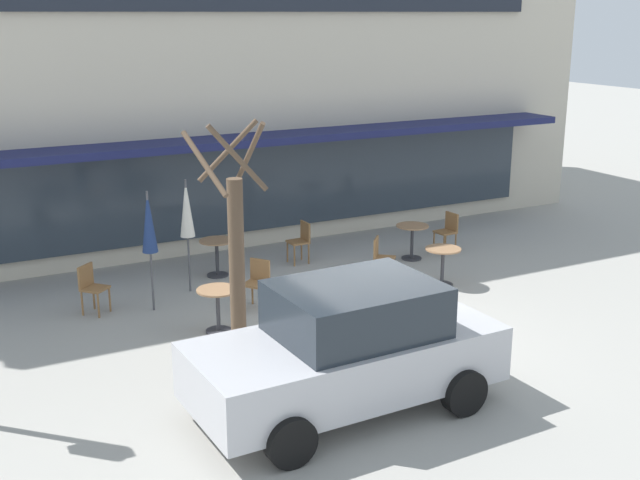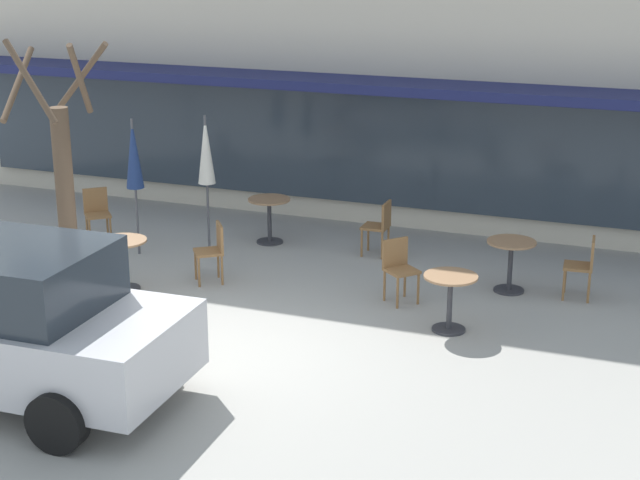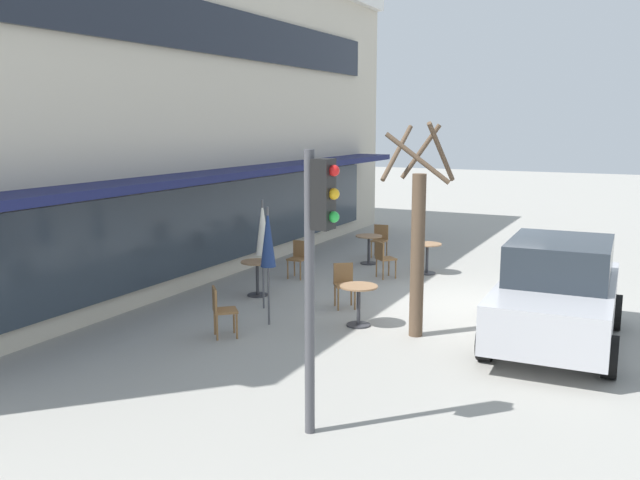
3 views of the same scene
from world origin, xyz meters
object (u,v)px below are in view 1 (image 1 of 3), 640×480
cafe_table_streetside (443,260)px  cafe_table_mid_patio (412,236)px  cafe_chair_1 (91,285)px  cafe_chair_4 (381,256)px  patio_umbrella_cream_folded (149,223)px  cafe_chair_3 (257,280)px  cafe_chair_2 (301,239)px  patio_umbrella_green_folded (187,209)px  cafe_chair_0 (448,229)px  parked_sedan (348,348)px  cafe_table_by_tree (218,303)px  street_tree (236,253)px  cafe_table_near_wall (217,252)px

cafe_table_streetside → cafe_table_mid_patio: same height
cafe_chair_1 → cafe_chair_4: 5.58m
patio_umbrella_cream_folded → cafe_chair_3: bearing=-23.3°
cafe_table_streetside → cafe_chair_4: (-0.93, 0.80, 0.01)m
cafe_table_streetside → cafe_table_mid_patio: (0.46, 1.74, 0.00)m
cafe_chair_1 → cafe_chair_4: same height
cafe_chair_2 → patio_umbrella_green_folded: bearing=-166.5°
cafe_chair_0 → cafe_chair_4: 2.61m
cafe_chair_3 → parked_sedan: size_ratio=0.21×
cafe_table_streetside → cafe_table_by_tree: (-4.75, -0.20, 0.00)m
street_tree → cafe_table_mid_patio: bearing=30.0°
cafe_table_mid_patio → cafe_chair_4: cafe_chair_4 is taller
cafe_table_near_wall → patio_umbrella_green_folded: patio_umbrella_green_folded is taller
patio_umbrella_cream_folded → cafe_table_near_wall: bearing=37.2°
cafe_table_mid_patio → cafe_table_streetside: bearing=-104.8°
cafe_chair_0 → parked_sedan: bearing=-136.3°
cafe_table_near_wall → parked_sedan: (-0.47, -6.19, 0.36)m
cafe_table_mid_patio → cafe_chair_1: size_ratio=0.85×
cafe_table_by_tree → cafe_chair_1: bearing=131.7°
cafe_chair_0 → cafe_chair_2: same height
cafe_table_streetside → street_tree: bearing=-164.7°
cafe_table_streetside → cafe_chair_3: 3.74m
cafe_table_mid_patio → cafe_chair_0: cafe_chair_0 is taller
cafe_chair_0 → patio_umbrella_green_folded: bearing=178.4°
cafe_chair_1 → parked_sedan: (2.26, -5.25, 0.35)m
cafe_table_mid_patio → street_tree: (-5.31, -3.07, 1.19)m
cafe_table_streetside → cafe_chair_0: cafe_chair_0 is taller
parked_sedan → cafe_table_near_wall: bearing=85.7°
cafe_chair_0 → parked_sedan: (-5.65, -5.39, 0.35)m
cafe_chair_4 → parked_sedan: 5.45m
patio_umbrella_green_folded → cafe_chair_0: patio_umbrella_green_folded is taller
cafe_table_streetside → patio_umbrella_green_folded: (-4.51, 1.98, 1.11)m
cafe_table_by_tree → street_tree: bearing=-94.9°
cafe_chair_3 → cafe_chair_4: bearing=4.6°
cafe_table_by_tree → cafe_table_streetside: bearing=2.4°
cafe_table_mid_patio → parked_sedan: bearing=-131.1°
parked_sedan → cafe_chair_4: bearing=53.4°
parked_sedan → patio_umbrella_cream_folded: bearing=104.4°
cafe_table_near_wall → cafe_chair_4: size_ratio=0.85×
cafe_chair_1 → cafe_table_mid_patio: bearing=0.5°
cafe_table_near_wall → cafe_table_by_tree: 3.01m
cafe_chair_0 → parked_sedan: 7.81m
cafe_table_by_tree → cafe_table_mid_patio: bearing=20.4°
cafe_table_near_wall → cafe_chair_1: size_ratio=0.85×
cafe_table_streetside → patio_umbrella_green_folded: patio_umbrella_green_folded is taller
cafe_table_streetside → parked_sedan: 5.50m
cafe_table_streetside → cafe_chair_1: cafe_chair_1 is taller
cafe_table_streetside → cafe_table_mid_patio: bearing=75.2°
cafe_chair_1 → cafe_chair_3: bearing=-22.1°
street_tree → cafe_table_streetside: bearing=15.3°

